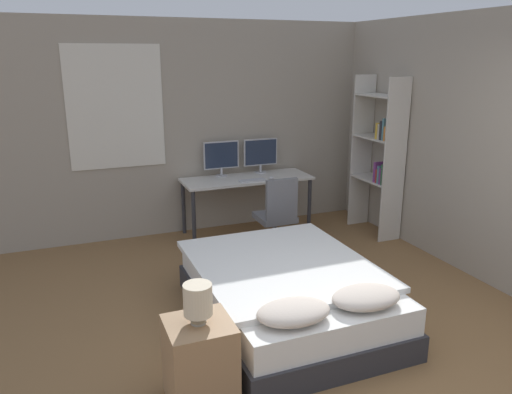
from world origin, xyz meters
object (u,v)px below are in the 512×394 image
bed (287,293)px  monitor_left (221,157)px  office_chair (277,223)px  bookshelf (381,151)px  keyboard (253,181)px  computer_mouse (272,178)px  desk (247,184)px  bedside_lamp (198,300)px  monitor_right (261,154)px  nightstand (200,362)px

bed → monitor_left: size_ratio=4.26×
office_chair → monitor_left: bearing=110.2°
monitor_left → bookshelf: bearing=-26.0°
keyboard → computer_mouse: size_ratio=4.88×
monitor_left → keyboard: (0.28, -0.41, -0.25)m
bed → desk: desk is taller
bookshelf → bedside_lamp: bearing=-142.4°
monitor_right → office_chair: monitor_right is taller
nightstand → office_chair: office_chair is taller
desk → keyboard: 0.22m
monitor_left → monitor_right: 0.55m
keyboard → monitor_left: bearing=124.1°
monitor_left → office_chair: 1.22m
computer_mouse → office_chair: (-0.18, -0.57, -0.40)m
desk → keyboard: size_ratio=4.90×
office_chair → bedside_lamp: bearing=-124.7°
bookshelf → nightstand: bearing=-142.4°
nightstand → desk: 3.40m
bed → bookshelf: size_ratio=0.99×
bed → desk: bearing=77.9°
bed → bookshelf: bearing=37.9°
desk → bedside_lamp: bearing=-116.1°
monitor_right → nightstand: bearing=-118.5°
monitor_left → bed: bearing=-94.9°
bed → bookshelf: bookshelf is taller
computer_mouse → bookshelf: size_ratio=0.03×
desk → keyboard: keyboard is taller
nightstand → desk: (1.49, 3.03, 0.36)m
monitor_left → office_chair: size_ratio=0.51×
bedside_lamp → keyboard: bedside_lamp is taller
monitor_left → keyboard: 0.55m
nightstand → monitor_left: 3.53m
bedside_lamp → keyboard: 3.20m
office_chair → computer_mouse: bearing=72.5°
bedside_lamp → bookshelf: (3.04, 2.34, 0.35)m
desk → office_chair: bearing=-83.9°
keyboard → monitor_right: bearing=55.9°
bed → computer_mouse: computer_mouse is taller
bedside_lamp → monitor_left: bearing=69.5°
keyboard → bookshelf: size_ratio=0.17×
bed → bedside_lamp: 1.35m
bedside_lamp → monitor_right: 3.69m
bed → keyboard: (0.49, 2.08, 0.49)m
desk → monitor_right: (0.28, 0.21, 0.34)m
office_chair → bookshelf: bearing=3.1°
desk → monitor_left: (-0.28, 0.21, 0.34)m
monitor_left → bookshelf: size_ratio=0.23×
keyboard → office_chair: bearing=-81.7°
desk → keyboard: (0.00, -0.20, 0.09)m
desk → office_chair: office_chair is taller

